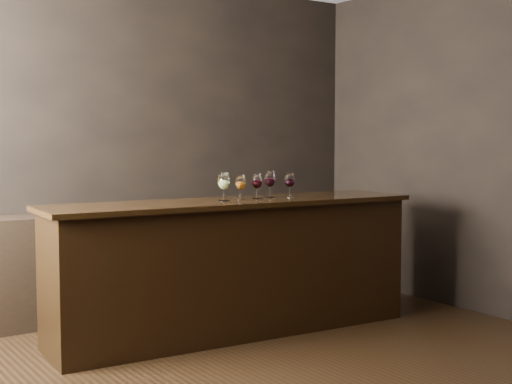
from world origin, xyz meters
TOP-DOWN VIEW (x-y plane):
  - ground at (0.00, 0.00)m, footprint 5.00×5.00m
  - room_shell at (-0.23, 0.11)m, footprint 5.02×4.52m
  - bar_counter at (0.49, 1.00)m, footprint 2.75×0.75m
  - bar_top at (0.49, 1.00)m, footprint 2.85×0.82m
  - back_bar_shelf at (-0.26, 2.03)m, footprint 2.36×0.40m
  - glass_white at (0.39, 0.98)m, footprint 0.09×0.09m
  - glass_amber at (0.56, 1.01)m, footprint 0.08×0.08m
  - glass_red_a at (0.69, 1.00)m, footprint 0.08×0.08m
  - glass_red_b at (0.82, 1.02)m, footprint 0.09×0.09m
  - glass_red_c at (0.99, 0.98)m, footprint 0.08×0.08m

SIDE VIEW (x-z plane):
  - ground at x=0.00m, z-range 0.00..0.00m
  - back_bar_shelf at x=-0.26m, z-range 0.00..0.85m
  - bar_counter at x=0.49m, z-range 0.00..0.95m
  - bar_top at x=0.49m, z-range 0.95..0.99m
  - glass_amber at x=0.56m, z-range 1.02..1.20m
  - glass_red_c at x=0.99m, z-range 1.02..1.21m
  - glass_red_a at x=0.69m, z-range 1.02..1.21m
  - glass_red_b at x=0.82m, z-range 1.03..1.23m
  - glass_white at x=0.39m, z-range 1.03..1.23m
  - room_shell at x=-0.23m, z-range 0.40..3.21m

